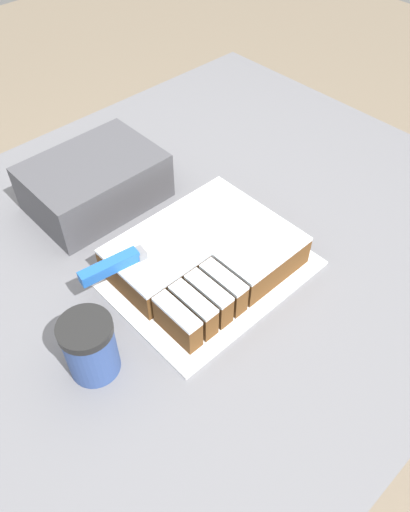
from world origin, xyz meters
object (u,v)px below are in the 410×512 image
at_px(cake, 205,254).
at_px(storage_box, 95,182).
at_px(knife, 129,258).
at_px(cake_board, 205,268).
at_px(coffee_cup, 90,347).

relative_size(cake, storage_box, 1.14).
xyz_separation_m(cake, knife, (-0.13, 0.06, 0.04)).
bearing_deg(cake_board, knife, 154.88).
bearing_deg(knife, cake_board, -17.09).
distance_m(cake, knife, 0.15).
relative_size(cake, coffee_cup, 2.73).
relative_size(cake, knife, 0.97).
relative_size(knife, coffee_cup, 2.82).
bearing_deg(cake_board, coffee_cup, -173.19).
height_order(cake_board, cake, cake).
bearing_deg(knife, coffee_cup, -139.88).
xyz_separation_m(knife, coffee_cup, (-0.15, -0.09, -0.02)).
distance_m(cake_board, knife, 0.16).
distance_m(knife, coffee_cup, 0.18).
relative_size(coffee_cup, storage_box, 0.42).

